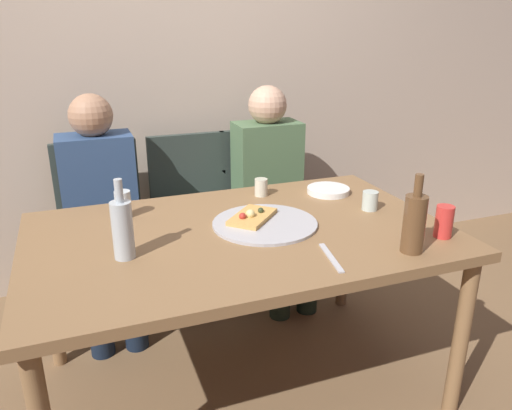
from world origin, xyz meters
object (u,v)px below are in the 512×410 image
(guest_in_sweater, at_px, (102,204))
(soda_can, at_px, (444,222))
(plate_stack, at_px, (328,190))
(beer_bottle, at_px, (414,222))
(pizza_slice_last, at_px, (252,216))
(guest_in_beanie, at_px, (273,184))
(chair_middle, at_px, (194,206))
(chair_right, at_px, (263,198))
(tumbler_near, at_px, (370,201))
(wine_glass, at_px, (261,187))
(pizza_tray, at_px, (265,224))
(tumbler_far, at_px, (123,204))
(chair_left, at_px, (102,218))
(dining_table, at_px, (240,247))
(table_knife, at_px, (331,258))
(wine_bottle, at_px, (122,228))

(guest_in_sweater, bearing_deg, soda_can, 137.42)
(soda_can, bearing_deg, plate_stack, 104.64)
(beer_bottle, relative_size, plate_stack, 1.42)
(pizza_slice_last, height_order, guest_in_beanie, guest_in_beanie)
(pizza_slice_last, xyz_separation_m, soda_can, (0.62, -0.39, 0.04))
(soda_can, bearing_deg, chair_middle, 118.57)
(beer_bottle, bearing_deg, chair_right, 92.51)
(tumbler_near, relative_size, guest_in_beanie, 0.07)
(wine_glass, xyz_separation_m, soda_can, (0.47, -0.68, 0.02))
(pizza_tray, xyz_separation_m, chair_middle, (-0.08, 0.88, -0.22))
(pizza_slice_last, distance_m, tumbler_far, 0.53)
(beer_bottle, distance_m, plate_stack, 0.68)
(tumbler_far, height_order, chair_right, chair_right)
(pizza_tray, distance_m, chair_left, 1.07)
(dining_table, height_order, chair_middle, chair_middle)
(pizza_slice_last, height_order, soda_can, soda_can)
(chair_left, xyz_separation_m, chair_middle, (0.50, 0.00, 0.00))
(wine_glass, height_order, guest_in_beanie, guest_in_beanie)
(plate_stack, height_order, chair_left, chair_left)
(pizza_slice_last, relative_size, soda_can, 2.04)
(tumbler_far, bearing_deg, soda_can, -29.78)
(wine_glass, distance_m, guest_in_beanie, 0.46)
(pizza_slice_last, bearing_deg, beer_bottle, -46.72)
(pizza_tray, bearing_deg, chair_right, 69.07)
(tumbler_far, bearing_deg, chair_left, 96.41)
(chair_right, bearing_deg, wine_glass, 67.71)
(plate_stack, bearing_deg, beer_bottle, -92.79)
(pizza_tray, distance_m, wine_glass, 0.36)
(table_knife, height_order, chair_right, chair_right)
(tumbler_near, bearing_deg, pizza_slice_last, 174.95)
(pizza_tray, relative_size, chair_middle, 0.46)
(wine_bottle, bearing_deg, plate_stack, 20.31)
(dining_table, relative_size, chair_middle, 1.78)
(pizza_tray, height_order, beer_bottle, beer_bottle)
(wine_bottle, relative_size, beer_bottle, 0.99)
(pizza_tray, distance_m, tumbler_near, 0.49)
(chair_left, xyz_separation_m, guest_in_beanie, (0.91, -0.15, 0.13))
(tumbler_near, distance_m, chair_right, 0.92)
(wine_glass, height_order, plate_stack, wine_glass)
(dining_table, bearing_deg, plate_stack, 27.93)
(dining_table, bearing_deg, guest_in_sweater, 121.96)
(pizza_slice_last, relative_size, beer_bottle, 0.88)
(wine_glass, relative_size, chair_left, 0.09)
(wine_bottle, height_order, tumbler_near, wine_bottle)
(soda_can, bearing_deg, pizza_slice_last, 147.79)
(pizza_slice_last, distance_m, chair_middle, 0.86)
(wine_bottle, xyz_separation_m, plate_stack, (0.98, 0.36, -0.10))
(dining_table, relative_size, soda_can, 13.13)
(guest_in_sweater, bearing_deg, wine_glass, 150.82)
(wine_glass, bearing_deg, chair_right, 67.71)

